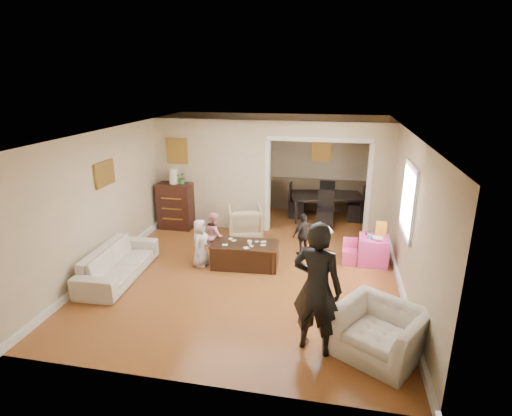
% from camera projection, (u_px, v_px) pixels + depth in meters
% --- Properties ---
extents(floor, '(7.00, 7.00, 0.00)m').
position_uv_depth(floor, '(254.00, 261.00, 8.14)').
color(floor, '#A95D2B').
rests_on(floor, ground).
extents(partition_left, '(2.75, 0.18, 2.60)m').
position_uv_depth(partition_left, '(213.00, 174.00, 9.68)').
color(partition_left, '#C7B891').
rests_on(partition_left, ground).
extents(partition_right, '(0.55, 0.18, 2.60)m').
position_uv_depth(partition_right, '(380.00, 182.00, 8.96)').
color(partition_right, '#C7B891').
rests_on(partition_right, ground).
extents(partition_header, '(2.22, 0.18, 0.35)m').
position_uv_depth(partition_header, '(320.00, 129.00, 8.87)').
color(partition_header, '#C7B891').
rests_on(partition_header, partition_right).
extents(window_pane, '(0.03, 0.95, 1.10)m').
position_uv_depth(window_pane, '(409.00, 200.00, 6.78)').
color(window_pane, white).
rests_on(window_pane, ground).
extents(framed_art_partition, '(0.45, 0.03, 0.55)m').
position_uv_depth(framed_art_partition, '(177.00, 151.00, 9.57)').
color(framed_art_partition, brown).
rests_on(framed_art_partition, partition_left).
extents(framed_art_sofa_wall, '(0.03, 0.55, 0.40)m').
position_uv_depth(framed_art_sofa_wall, '(105.00, 174.00, 7.54)').
color(framed_art_sofa_wall, brown).
extents(framed_art_alcove, '(0.45, 0.03, 0.55)m').
position_uv_depth(framed_art_alcove, '(321.00, 150.00, 10.62)').
color(framed_art_alcove, brown).
extents(sofa, '(0.84, 1.98, 0.57)m').
position_uv_depth(sofa, '(118.00, 262.00, 7.42)').
color(sofa, silver).
rests_on(sofa, ground).
extents(armchair_back, '(0.93, 0.95, 0.69)m').
position_uv_depth(armchair_back, '(245.00, 222.00, 9.32)').
color(armchair_back, tan).
rests_on(armchair_back, ground).
extents(armchair_front, '(1.37, 1.32, 0.68)m').
position_uv_depth(armchair_front, '(380.00, 332.00, 5.30)').
color(armchair_front, silver).
rests_on(armchair_front, ground).
extents(dresser, '(0.81, 0.45, 1.11)m').
position_uv_depth(dresser, '(176.00, 206.00, 9.78)').
color(dresser, black).
rests_on(dresser, ground).
extents(table_lamp, '(0.22, 0.22, 0.36)m').
position_uv_depth(table_lamp, '(174.00, 176.00, 9.55)').
color(table_lamp, beige).
rests_on(table_lamp, dresser).
extents(potted_plant, '(0.27, 0.23, 0.30)m').
position_uv_depth(potted_plant, '(182.00, 178.00, 9.52)').
color(potted_plant, '#4A7936').
rests_on(potted_plant, dresser).
extents(coffee_table, '(1.30, 0.72, 0.47)m').
position_uv_depth(coffee_table, '(245.00, 255.00, 7.86)').
color(coffee_table, '#321F10').
rests_on(coffee_table, ground).
extents(coffee_cup, '(0.10, 0.10, 0.09)m').
position_uv_depth(coffee_cup, '(250.00, 243.00, 7.71)').
color(coffee_cup, white).
rests_on(coffee_cup, coffee_table).
extents(play_table, '(0.59, 0.59, 0.54)m').
position_uv_depth(play_table, '(373.00, 250.00, 7.97)').
color(play_table, '#E93DA2').
rests_on(play_table, ground).
extents(cereal_box, '(0.20, 0.08, 0.30)m').
position_uv_depth(cereal_box, '(381.00, 229.00, 7.91)').
color(cereal_box, yellow).
rests_on(cereal_box, play_table).
extents(cyan_cup, '(0.08, 0.08, 0.08)m').
position_uv_depth(cyan_cup, '(369.00, 236.00, 7.84)').
color(cyan_cup, '#23ACB0').
rests_on(cyan_cup, play_table).
extents(toy_block, '(0.09, 0.08, 0.05)m').
position_uv_depth(toy_block, '(368.00, 234.00, 8.01)').
color(toy_block, red).
rests_on(toy_block, play_table).
extents(play_bowl, '(0.22, 0.22, 0.05)m').
position_uv_depth(play_bowl, '(378.00, 239.00, 7.75)').
color(play_bowl, silver).
rests_on(play_bowl, play_table).
extents(dining_table, '(1.98, 1.36, 0.64)m').
position_uv_depth(dining_table, '(326.00, 207.00, 10.48)').
color(dining_table, black).
rests_on(dining_table, ground).
extents(adult_person, '(0.77, 0.63, 1.84)m').
position_uv_depth(adult_person, '(317.00, 288.00, 5.23)').
color(adult_person, black).
rests_on(adult_person, ground).
extents(child_kneel_a, '(0.34, 0.49, 0.94)m').
position_uv_depth(child_kneel_a, '(200.00, 243.00, 7.80)').
color(child_kneel_a, silver).
rests_on(child_kneel_a, ground).
extents(child_kneel_b, '(0.52, 0.57, 0.95)m').
position_uv_depth(child_kneel_b, '(215.00, 235.00, 8.20)').
color(child_kneel_b, pink).
rests_on(child_kneel_b, ground).
extents(child_toddler, '(0.53, 0.53, 0.90)m').
position_uv_depth(child_toddler, '(303.00, 234.00, 8.30)').
color(child_toddler, black).
rests_on(child_toddler, ground).
extents(craft_papers, '(0.83, 0.49, 0.00)m').
position_uv_depth(craft_papers, '(246.00, 243.00, 7.78)').
color(craft_papers, white).
rests_on(craft_papers, coffee_table).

